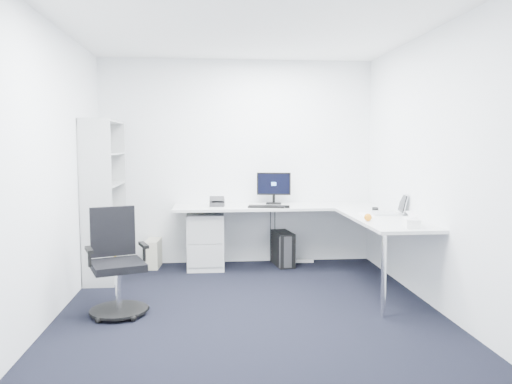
{
  "coord_description": "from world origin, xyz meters",
  "views": [
    {
      "loc": [
        -0.37,
        -4.56,
        1.59
      ],
      "look_at": [
        0.15,
        1.05,
        1.05
      ],
      "focal_mm": 35.0,
      "sensor_mm": 36.0,
      "label": 1
    }
  ],
  "objects": [
    {
      "name": "bookshelf",
      "position": [
        -1.62,
        1.45,
        0.94
      ],
      "size": [
        0.36,
        0.94,
        1.87
      ],
      "primitive_type": null,
      "color": "#AFB2B1",
      "rests_on": "ground"
    },
    {
      "name": "wall_right",
      "position": [
        1.8,
        0.0,
        1.35
      ],
      "size": [
        0.02,
        4.2,
        2.7
      ],
      "primitive_type": "cube",
      "color": "white",
      "rests_on": "ground"
    },
    {
      "name": "wall_back",
      "position": [
        0.0,
        2.1,
        1.35
      ],
      "size": [
        3.6,
        0.02,
        2.7
      ],
      "primitive_type": "cube",
      "color": "white",
      "rests_on": "ground"
    },
    {
      "name": "monitor",
      "position": [
        0.46,
        1.9,
        1.02
      ],
      "size": [
        0.46,
        0.21,
        0.43
      ],
      "primitive_type": null,
      "rotation": [
        0.0,
        0.0,
        -0.17
      ],
      "color": "black",
      "rests_on": "l_desk"
    },
    {
      "name": "ceiling",
      "position": [
        0.0,
        0.0,
        2.7
      ],
      "size": [
        4.2,
        4.2,
        0.0
      ],
      "primitive_type": "plane",
      "color": "white"
    },
    {
      "name": "wall_front",
      "position": [
        0.0,
        -2.1,
        1.35
      ],
      "size": [
        3.6,
        0.02,
        2.7
      ],
      "primitive_type": "cube",
      "color": "white",
      "rests_on": "ground"
    },
    {
      "name": "ground",
      "position": [
        0.0,
        0.0,
        0.0
      ],
      "size": [
        4.2,
        4.2,
        0.0
      ],
      "primitive_type": "plane",
      "color": "black"
    },
    {
      "name": "l_desk",
      "position": [
        0.55,
        1.4,
        0.4
      ],
      "size": [
        2.77,
        1.55,
        0.81
      ],
      "primitive_type": null,
      "color": "silver",
      "rests_on": "ground"
    },
    {
      "name": "beige_pc_tower",
      "position": [
        -1.11,
        1.9,
        0.18
      ],
      "size": [
        0.2,
        0.39,
        0.36
      ],
      "primitive_type": "cube",
      "rotation": [
        0.0,
        0.0,
        -0.07
      ],
      "color": "beige",
      "rests_on": "ground"
    },
    {
      "name": "black_keyboard",
      "position": [
        0.33,
        1.55,
        0.82
      ],
      "size": [
        0.48,
        0.25,
        0.02
      ],
      "primitive_type": "cube",
      "rotation": [
        0.0,
        0.0,
        -0.2
      ],
      "color": "black",
      "rests_on": "l_desk"
    },
    {
      "name": "laptop",
      "position": [
        1.58,
        0.85,
        0.93
      ],
      "size": [
        0.4,
        0.39,
        0.24
      ],
      "primitive_type": null,
      "rotation": [
        0.0,
        0.0,
        -0.2
      ],
      "color": "silver",
      "rests_on": "l_desk"
    },
    {
      "name": "task_chair",
      "position": [
        -1.23,
        0.08,
        0.5
      ],
      "size": [
        0.72,
        0.72,
        0.99
      ],
      "primitive_type": null,
      "rotation": [
        0.0,
        0.0,
        0.36
      ],
      "color": "black",
      "rests_on": "ground"
    },
    {
      "name": "headphones",
      "position": [
        1.59,
        1.18,
        0.83
      ],
      "size": [
        0.16,
        0.2,
        0.04
      ],
      "primitive_type": null,
      "rotation": [
        0.0,
        0.0,
        -0.32
      ],
      "color": "black",
      "rests_on": "l_desk"
    },
    {
      "name": "mouse",
      "position": [
        0.58,
        1.48,
        0.82
      ],
      "size": [
        0.07,
        0.1,
        0.03
      ],
      "primitive_type": "cube",
      "rotation": [
        0.0,
        0.0,
        -0.14
      ],
      "color": "black",
      "rests_on": "l_desk"
    },
    {
      "name": "desk_phone",
      "position": [
        -0.28,
        1.73,
        0.87
      ],
      "size": [
        0.2,
        0.2,
        0.13
      ],
      "primitive_type": null,
      "rotation": [
        0.0,
        0.0,
        -0.1
      ],
      "color": "#2A2A2D",
      "rests_on": "l_desk"
    },
    {
      "name": "drawer_pedestal",
      "position": [
        -0.43,
        1.81,
        0.35
      ],
      "size": [
        0.46,
        0.58,
        0.71
      ],
      "primitive_type": "cube",
      "color": "silver",
      "rests_on": "ground"
    },
    {
      "name": "power_strip",
      "position": [
        0.84,
        1.97,
        0.02
      ],
      "size": [
        0.34,
        0.08,
        0.04
      ],
      "primitive_type": "cube",
      "rotation": [
        0.0,
        0.0,
        -0.05
      ],
      "color": "white",
      "rests_on": "ground"
    },
    {
      "name": "tissue_box",
      "position": [
        1.53,
        -0.04,
        0.85
      ],
      "size": [
        0.17,
        0.26,
        0.08
      ],
      "primitive_type": "cube",
      "rotation": [
        0.0,
        0.0,
        -0.2
      ],
      "color": "white",
      "rests_on": "l_desk"
    },
    {
      "name": "wall_left",
      "position": [
        -1.8,
        0.0,
        1.35
      ],
      "size": [
        0.02,
        4.2,
        2.7
      ],
      "primitive_type": "cube",
      "color": "white",
      "rests_on": "ground"
    },
    {
      "name": "white_keyboard",
      "position": [
        1.33,
        0.71,
        0.81
      ],
      "size": [
        0.17,
        0.41,
        0.01
      ],
      "primitive_type": "cube",
      "rotation": [
        0.0,
        0.0,
        -0.13
      ],
      "color": "white",
      "rests_on": "l_desk"
    },
    {
      "name": "orange_fruit",
      "position": [
        1.24,
        0.35,
        0.85
      ],
      "size": [
        0.08,
        0.08,
        0.08
      ],
      "primitive_type": "sphere",
      "color": "orange",
      "rests_on": "l_desk"
    },
    {
      "name": "black_pc_tower",
      "position": [
        0.58,
        1.83,
        0.22
      ],
      "size": [
        0.27,
        0.48,
        0.45
      ],
      "primitive_type": "cube",
      "rotation": [
        0.0,
        0.0,
        0.15
      ],
      "color": "black",
      "rests_on": "ground"
    }
  ]
}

